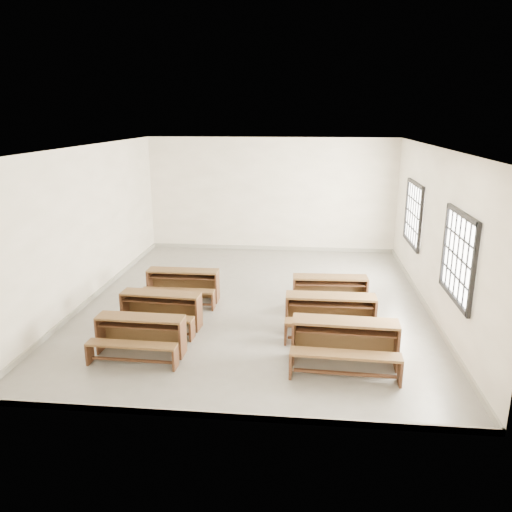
# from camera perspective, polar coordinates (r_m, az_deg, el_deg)

# --- Properties ---
(room) EXTENTS (8.50, 8.50, 3.20)m
(room) POSITION_cam_1_polar(r_m,az_deg,el_deg) (9.98, 0.52, 6.31)
(room) COLOR gray
(room) RESTS_ON ground
(desk_set_0) EXTENTS (1.45, 0.78, 0.65)m
(desk_set_0) POSITION_cam_1_polar(r_m,az_deg,el_deg) (8.42, -13.11, -8.56)
(desk_set_0) COLOR brown
(desk_set_0) RESTS_ON ground
(desk_set_1) EXTENTS (1.52, 0.86, 0.66)m
(desk_set_1) POSITION_cam_1_polar(r_m,az_deg,el_deg) (9.36, -10.87, -5.83)
(desk_set_1) COLOR brown
(desk_set_1) RESTS_ON ground
(desk_set_2) EXTENTS (1.49, 0.77, 0.67)m
(desk_set_2) POSITION_cam_1_polar(r_m,az_deg,el_deg) (10.59, -8.38, -3.09)
(desk_set_2) COLOR brown
(desk_set_2) RESTS_ON ground
(desk_set_3) EXTENTS (1.67, 0.92, 0.74)m
(desk_set_3) POSITION_cam_1_polar(r_m,az_deg,el_deg) (7.96, 10.10, -9.45)
(desk_set_3) COLOR brown
(desk_set_3) RESTS_ON ground
(desk_set_4) EXTENTS (1.60, 0.84, 0.72)m
(desk_set_4) POSITION_cam_1_polar(r_m,az_deg,el_deg) (9.01, 8.50, -6.35)
(desk_set_4) COLOR brown
(desk_set_4) RESTS_ON ground
(desk_set_5) EXTENTS (1.52, 0.84, 0.67)m
(desk_set_5) POSITION_cam_1_polar(r_m,az_deg,el_deg) (10.17, 8.45, -3.89)
(desk_set_5) COLOR brown
(desk_set_5) RESTS_ON ground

